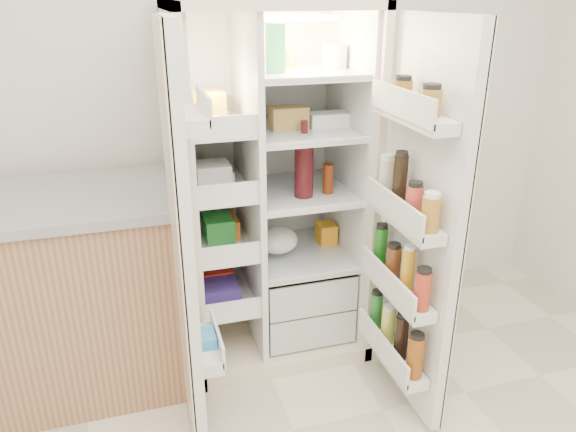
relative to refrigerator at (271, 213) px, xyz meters
name	(u,v)px	position (x,y,z in m)	size (l,w,h in m)	color
wall_back	(233,88)	(-0.11, 0.35, 0.60)	(4.00, 0.02, 2.70)	silver
refrigerator	(271,213)	(0.00, 0.00, 0.00)	(0.94, 0.70, 1.80)	beige
freezer_door	(184,248)	(-0.51, -0.60, 0.15)	(0.15, 0.40, 1.72)	silver
fridge_door	(417,232)	(0.47, -0.70, 0.13)	(0.17, 0.58, 1.72)	silver
kitchen_counter	(30,298)	(-1.20, -0.11, -0.25)	(1.36, 0.73, 0.99)	#A37551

